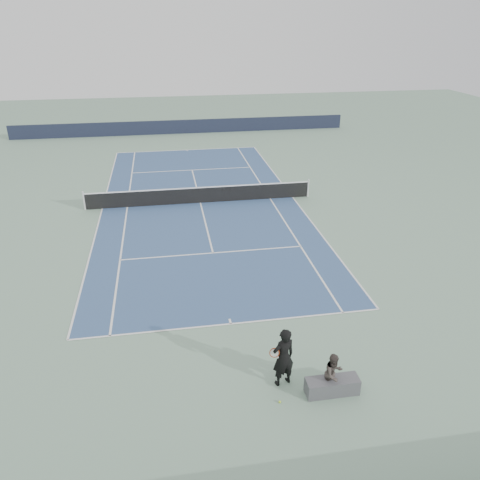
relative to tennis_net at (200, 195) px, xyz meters
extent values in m
plane|color=gray|center=(0.00, 0.00, -0.50)|extent=(80.00, 80.00, 0.00)
cube|color=#34507C|center=(0.00, 0.00, -0.50)|extent=(10.97, 23.77, 0.01)
cylinder|color=silver|center=(-6.40, 0.00, 0.03)|extent=(0.10, 0.10, 1.07)
cylinder|color=silver|center=(6.40, 0.00, 0.03)|extent=(0.10, 0.10, 1.07)
cube|color=black|center=(0.00, 0.00, -0.04)|extent=(12.80, 0.03, 0.90)
cube|color=white|center=(0.00, 0.00, 0.43)|extent=(12.80, 0.04, 0.06)
cube|color=black|center=(0.00, 17.88, 0.10)|extent=(30.00, 0.25, 1.20)
imported|color=black|center=(1.06, -14.99, 0.45)|extent=(0.84, 0.70, 1.90)
torus|color=#A12C0D|center=(0.78, -15.04, 0.68)|extent=(0.34, 0.18, 0.36)
cylinder|color=white|center=(0.78, -15.04, 0.68)|extent=(0.29, 0.14, 0.32)
cylinder|color=white|center=(0.90, -15.01, 0.42)|extent=(0.08, 0.13, 0.27)
sphere|color=#C6EA2F|center=(0.80, -15.75, -0.47)|extent=(0.07, 0.07, 0.07)
cube|color=#4E4E52|center=(2.36, -15.61, -0.26)|extent=(1.58, 1.07, 0.49)
imported|color=#403733|center=(2.36, -15.61, 0.18)|extent=(0.78, 0.71, 1.30)
camera|label=1|loc=(-1.90, -25.19, 9.22)|focal=35.00mm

